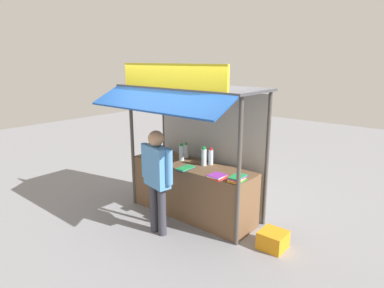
{
  "coord_description": "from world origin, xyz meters",
  "views": [
    {
      "loc": [
        3.35,
        -3.99,
        2.59
      ],
      "look_at": [
        0.0,
        0.0,
        1.25
      ],
      "focal_mm": 30.89,
      "sensor_mm": 36.0,
      "label": 1
    }
  ],
  "objects_px": {
    "water_bottle_right": "(204,157)",
    "water_bottle_center": "(211,157)",
    "vendor_person": "(157,173)",
    "water_bottle_mid_right": "(186,151)",
    "magazine_stack_front_left": "(237,178)",
    "banana_bunch_leftmost": "(152,108)",
    "magazine_stack_left": "(217,176)",
    "plastic_crate": "(273,240)",
    "magazine_stack_far_left": "(185,168)",
    "banana_bunch_rightmost": "(180,110)",
    "water_bottle_back_left": "(182,153)",
    "water_bottle_far_right": "(158,145)"
  },
  "relations": [
    {
      "from": "plastic_crate",
      "to": "magazine_stack_far_left",
      "type": "bearing_deg",
      "value": -172.61
    },
    {
      "from": "banana_bunch_leftmost",
      "to": "magazine_stack_left",
      "type": "bearing_deg",
      "value": 8.7
    },
    {
      "from": "water_bottle_far_right",
      "to": "magazine_stack_left",
      "type": "relative_size",
      "value": 1.06
    },
    {
      "from": "banana_bunch_leftmost",
      "to": "vendor_person",
      "type": "distance_m",
      "value": 1.08
    },
    {
      "from": "water_bottle_center",
      "to": "plastic_crate",
      "type": "distance_m",
      "value": 1.61
    },
    {
      "from": "water_bottle_center",
      "to": "vendor_person",
      "type": "relative_size",
      "value": 0.18
    },
    {
      "from": "banana_bunch_leftmost",
      "to": "banana_bunch_rightmost",
      "type": "distance_m",
      "value": 0.61
    },
    {
      "from": "banana_bunch_rightmost",
      "to": "water_bottle_back_left",
      "type": "bearing_deg",
      "value": 130.53
    },
    {
      "from": "water_bottle_far_right",
      "to": "water_bottle_right",
      "type": "bearing_deg",
      "value": -4.42
    },
    {
      "from": "water_bottle_back_left",
      "to": "banana_bunch_rightmost",
      "type": "distance_m",
      "value": 1.04
    },
    {
      "from": "water_bottle_center",
      "to": "magazine_stack_far_left",
      "type": "height_order",
      "value": "water_bottle_center"
    },
    {
      "from": "magazine_stack_left",
      "to": "banana_bunch_leftmost",
      "type": "bearing_deg",
      "value": -171.3
    },
    {
      "from": "water_bottle_back_left",
      "to": "vendor_person",
      "type": "distance_m",
      "value": 0.92
    },
    {
      "from": "water_bottle_right",
      "to": "magazine_stack_front_left",
      "type": "bearing_deg",
      "value": -17.45
    },
    {
      "from": "water_bottle_right",
      "to": "water_bottle_center",
      "type": "xyz_separation_m",
      "value": [
        0.06,
        0.11,
        -0.01
      ]
    },
    {
      "from": "vendor_person",
      "to": "banana_bunch_leftmost",
      "type": "bearing_deg",
      "value": -26.96
    },
    {
      "from": "water_bottle_right",
      "to": "plastic_crate",
      "type": "bearing_deg",
      "value": -6.56
    },
    {
      "from": "water_bottle_far_right",
      "to": "magazine_stack_front_left",
      "type": "xyz_separation_m",
      "value": [
        1.96,
        -0.34,
        -0.09
      ]
    },
    {
      "from": "magazine_stack_far_left",
      "to": "magazine_stack_front_left",
      "type": "bearing_deg",
      "value": 5.91
    },
    {
      "from": "magazine_stack_left",
      "to": "plastic_crate",
      "type": "relative_size",
      "value": 0.75
    },
    {
      "from": "water_bottle_far_right",
      "to": "banana_bunch_rightmost",
      "type": "bearing_deg",
      "value": -28.54
    },
    {
      "from": "magazine_stack_front_left",
      "to": "plastic_crate",
      "type": "bearing_deg",
      "value": 9.73
    },
    {
      "from": "magazine_stack_front_left",
      "to": "vendor_person",
      "type": "bearing_deg",
      "value": -146.5
    },
    {
      "from": "water_bottle_right",
      "to": "water_bottle_center",
      "type": "relative_size",
      "value": 1.11
    },
    {
      "from": "water_bottle_far_right",
      "to": "magazine_stack_far_left",
      "type": "distance_m",
      "value": 1.15
    },
    {
      "from": "banana_bunch_leftmost",
      "to": "vendor_person",
      "type": "xyz_separation_m",
      "value": [
        0.49,
        -0.39,
        -0.88
      ]
    },
    {
      "from": "water_bottle_right",
      "to": "plastic_crate",
      "type": "relative_size",
      "value": 0.89
    },
    {
      "from": "water_bottle_back_left",
      "to": "magazine_stack_front_left",
      "type": "height_order",
      "value": "water_bottle_back_left"
    },
    {
      "from": "magazine_stack_front_left",
      "to": "magazine_stack_far_left",
      "type": "height_order",
      "value": "magazine_stack_front_left"
    },
    {
      "from": "water_bottle_right",
      "to": "magazine_stack_far_left",
      "type": "height_order",
      "value": "water_bottle_right"
    },
    {
      "from": "plastic_crate",
      "to": "vendor_person",
      "type": "bearing_deg",
      "value": -154.23
    },
    {
      "from": "magazine_stack_far_left",
      "to": "water_bottle_far_right",
      "type": "bearing_deg",
      "value": 157.62
    },
    {
      "from": "water_bottle_far_right",
      "to": "banana_bunch_rightmost",
      "type": "relative_size",
      "value": 1.14
    },
    {
      "from": "water_bottle_mid_right",
      "to": "vendor_person",
      "type": "distance_m",
      "value": 1.11
    },
    {
      "from": "magazine_stack_far_left",
      "to": "banana_bunch_leftmost",
      "type": "height_order",
      "value": "banana_bunch_leftmost"
    },
    {
      "from": "magazine_stack_front_left",
      "to": "water_bottle_right",
      "type": "bearing_deg",
      "value": 162.55
    },
    {
      "from": "vendor_person",
      "to": "plastic_crate",
      "type": "xyz_separation_m",
      "value": [
        1.54,
        0.74,
        -0.84
      ]
    },
    {
      "from": "banana_bunch_rightmost",
      "to": "vendor_person",
      "type": "height_order",
      "value": "banana_bunch_rightmost"
    },
    {
      "from": "water_bottle_center",
      "to": "vendor_person",
      "type": "xyz_separation_m",
      "value": [
        -0.23,
        -1.01,
        -0.06
      ]
    },
    {
      "from": "banana_bunch_rightmost",
      "to": "plastic_crate",
      "type": "distance_m",
      "value": 2.28
    },
    {
      "from": "water_bottle_right",
      "to": "vendor_person",
      "type": "distance_m",
      "value": 0.92
    },
    {
      "from": "water_bottle_mid_right",
      "to": "magazine_stack_front_left",
      "type": "bearing_deg",
      "value": -16.98
    },
    {
      "from": "magazine_stack_left",
      "to": "banana_bunch_leftmost",
      "type": "relative_size",
      "value": 0.94
    },
    {
      "from": "water_bottle_back_left",
      "to": "plastic_crate",
      "type": "height_order",
      "value": "water_bottle_back_left"
    },
    {
      "from": "magazine_stack_left",
      "to": "vendor_person",
      "type": "bearing_deg",
      "value": -140.32
    },
    {
      "from": "magazine_stack_far_left",
      "to": "banana_bunch_rightmost",
      "type": "relative_size",
      "value": 1.25
    },
    {
      "from": "water_bottle_back_left",
      "to": "magazine_stack_left",
      "type": "xyz_separation_m",
      "value": [
        0.97,
        -0.3,
        -0.12
      ]
    },
    {
      "from": "banana_bunch_leftmost",
      "to": "vendor_person",
      "type": "height_order",
      "value": "banana_bunch_leftmost"
    },
    {
      "from": "water_bottle_mid_right",
      "to": "magazine_stack_left",
      "type": "height_order",
      "value": "water_bottle_mid_right"
    },
    {
      "from": "magazine_stack_far_left",
      "to": "plastic_crate",
      "type": "xyz_separation_m",
      "value": [
        1.47,
        0.19,
        -0.79
      ]
    }
  ]
}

